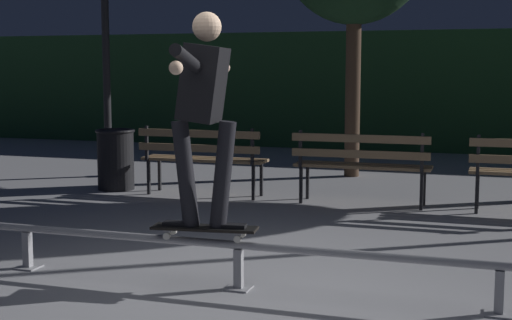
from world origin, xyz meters
TOP-DOWN VIEW (x-y plane):
  - ground_plane at (0.00, 0.00)m, footprint 90.00×90.00m
  - hedge_backdrop at (0.00, 10.11)m, footprint 24.00×1.20m
  - grind_rail at (-0.00, 0.13)m, footprint 4.25×0.18m
  - skateboard at (-0.26, 0.13)m, footprint 0.80×0.30m
  - skateboarder at (-0.26, 0.13)m, footprint 0.63×1.40m
  - park_bench_leftmost at (-1.77, 3.70)m, footprint 1.60×0.42m
  - park_bench_left_center at (0.24, 3.70)m, footprint 1.60×0.42m
  - lamp_post_left at (-3.76, 4.87)m, footprint 0.32×0.32m
  - trash_can at (-3.06, 3.83)m, footprint 0.52×0.52m

SIDE VIEW (x-z plane):
  - ground_plane at x=0.00m, z-range 0.00..0.00m
  - grind_rail at x=0.00m, z-range 0.10..0.46m
  - trash_can at x=-3.06m, z-range 0.01..0.81m
  - skateboard at x=-0.26m, z-range 0.39..0.48m
  - park_bench_leftmost at x=-1.77m, z-range 0.10..0.98m
  - park_bench_left_center at x=0.24m, z-range 0.10..0.98m
  - hedge_backdrop at x=0.00m, z-range 0.00..2.31m
  - skateboarder at x=-0.26m, z-range 0.59..2.15m
  - lamp_post_left at x=-3.76m, z-range 0.53..4.43m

